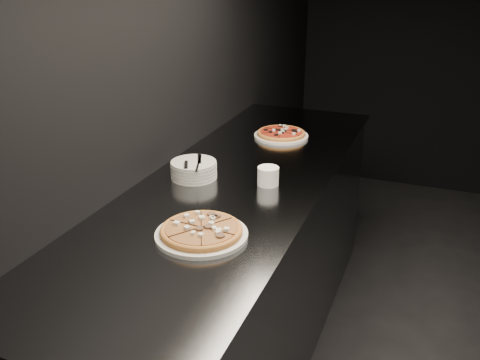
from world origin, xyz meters
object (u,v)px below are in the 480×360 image
(ramekin, at_px, (268,175))
(counter, at_px, (237,272))
(pizza_mushroom, at_px, (201,232))
(plate_stack, at_px, (194,170))
(cutlery, at_px, (194,162))
(pizza_tomato, at_px, (281,134))

(ramekin, bearing_deg, counter, 177.33)
(pizza_mushroom, distance_m, plate_stack, 0.53)
(pizza_mushroom, xyz_separation_m, ramekin, (0.07, 0.51, 0.02))
(cutlery, relative_size, ramekin, 2.32)
(counter, relative_size, ramekin, 27.73)
(plate_stack, bearing_deg, pizza_tomato, 74.78)
(pizza_tomato, xyz_separation_m, cutlery, (-0.17, -0.68, 0.06))
(plate_stack, relative_size, ramekin, 2.20)
(pizza_mushroom, height_order, cutlery, cutlery)
(cutlery, bearing_deg, pizza_tomato, 49.87)
(plate_stack, height_order, ramekin, ramekin)
(counter, relative_size, cutlery, 11.94)
(ramekin, bearing_deg, pizza_mushroom, -97.37)
(counter, bearing_deg, cutlery, -160.19)
(counter, distance_m, pizza_tomato, 0.78)
(pizza_tomato, distance_m, ramekin, 0.64)
(pizza_mushroom, bearing_deg, counter, 98.44)
(pizza_mushroom, bearing_deg, ramekin, 82.63)
(counter, relative_size, pizza_mushroom, 7.77)
(counter, xyz_separation_m, pizza_tomato, (0.00, 0.62, 0.48))
(pizza_tomato, bearing_deg, ramekin, -77.52)
(counter, height_order, pizza_mushroom, pizza_mushroom)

